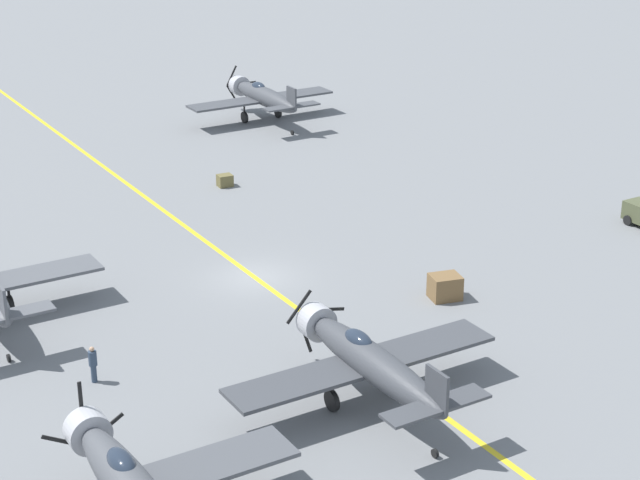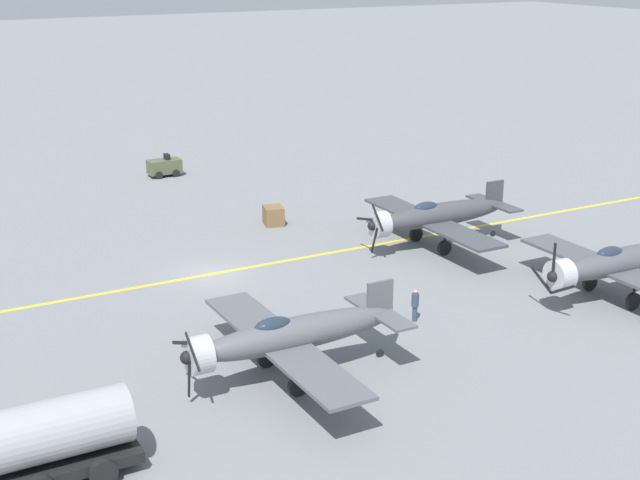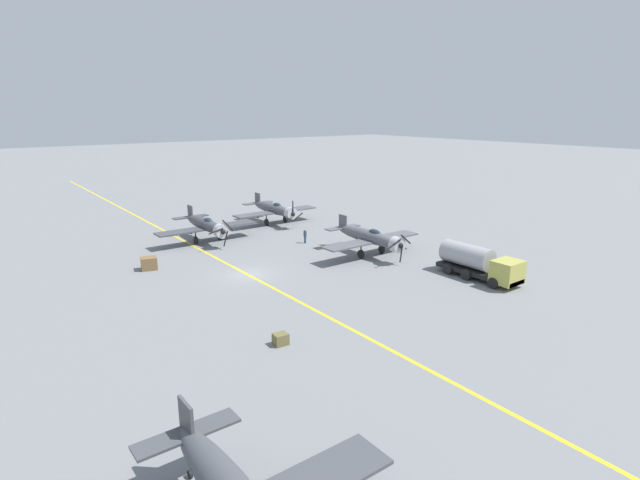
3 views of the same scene
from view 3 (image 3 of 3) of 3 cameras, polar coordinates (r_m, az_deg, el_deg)
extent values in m
plane|color=slate|center=(47.59, -8.25, -3.95)|extent=(400.00, 400.00, 0.00)
cube|color=yellow|center=(47.59, -8.25, -3.95)|extent=(0.30, 160.00, 0.01)
ellipsoid|color=#56595E|center=(53.38, 5.40, 0.48)|extent=(1.50, 9.50, 1.42)
cylinder|color=#B7B7BC|center=(50.28, 8.80, -0.52)|extent=(1.57, 0.90, 1.58)
ellipsoid|color=#232D3D|center=(52.43, 6.25, 0.83)|extent=(0.80, 1.70, 0.76)
cube|color=#56595E|center=(52.92, 5.94, -0.04)|extent=(12.00, 2.10, 0.16)
cube|color=#56595E|center=(56.35, 2.62, 1.44)|extent=(4.40, 1.10, 0.12)
cube|color=#56595E|center=(56.20, 2.63, 2.09)|extent=(0.14, 1.30, 1.60)
sphere|color=black|center=(49.95, 9.20, -0.64)|extent=(0.56, 0.56, 0.56)
cube|color=black|center=(50.27, 9.27, -1.57)|extent=(0.40, 0.06, 1.75)
cube|color=black|center=(49.30, 8.56, -0.43)|extent=(1.68, 0.06, 0.77)
cube|color=black|center=(50.29, 9.77, 0.08)|extent=(1.46, 0.06, 1.20)
cylinder|color=black|center=(54.08, 7.10, -0.45)|extent=(0.14, 0.14, 1.26)
cylinder|color=black|center=(54.25, 7.08, -1.09)|extent=(0.22, 0.90, 0.90)
cylinder|color=black|center=(52.11, 4.71, -0.96)|extent=(0.14, 0.14, 1.26)
cylinder|color=black|center=(52.28, 4.70, -1.63)|extent=(0.22, 0.90, 0.90)
cylinder|color=black|center=(56.89, 2.56, -0.53)|extent=(0.12, 0.36, 0.36)
ellipsoid|color=#42454A|center=(60.31, -13.08, 1.81)|extent=(1.50, 9.50, 1.42)
cylinder|color=#B7B7BC|center=(56.36, -11.23, 1.02)|extent=(1.58, 0.90, 1.58)
ellipsoid|color=#232D3D|center=(59.17, -12.66, 2.14)|extent=(0.80, 1.70, 0.76)
cube|color=#42454A|center=(59.71, -12.76, 1.36)|extent=(12.00, 2.10, 0.16)
cube|color=#42454A|center=(63.97, -14.58, 2.57)|extent=(4.40, 1.10, 0.12)
cube|color=#42454A|center=(63.85, -14.62, 3.14)|extent=(0.14, 1.30, 1.60)
sphere|color=black|center=(55.92, -11.01, 0.92)|extent=(0.56, 0.56, 0.56)
cube|color=black|center=(56.02, -10.50, 1.65)|extent=(1.28, 0.06, 1.39)
cube|color=black|center=(56.23, -10.72, 0.14)|extent=(0.67, 0.06, 1.71)
cube|color=black|center=(55.52, -11.81, 0.98)|extent=(1.74, 0.06, 0.50)
cylinder|color=black|center=(60.45, -11.43, 0.98)|extent=(0.14, 0.14, 1.26)
cylinder|color=black|center=(60.60, -11.41, 0.40)|extent=(0.22, 0.90, 0.90)
cylinder|color=black|center=(59.28, -14.05, 0.56)|extent=(0.14, 0.14, 1.26)
cylinder|color=black|center=(59.43, -14.01, -0.03)|extent=(0.22, 0.90, 0.90)
cylinder|color=black|center=(64.46, -14.49, 0.83)|extent=(0.12, 0.36, 0.36)
cube|color=#46484D|center=(22.60, -14.92, -20.55)|extent=(4.40, 1.10, 0.12)
cube|color=#46484D|center=(22.23, -15.04, -19.18)|extent=(0.14, 1.30, 1.60)
cylinder|color=black|center=(23.85, -14.64, -24.46)|extent=(0.12, 0.36, 0.36)
ellipsoid|color=#4E5156|center=(68.43, -5.42, 3.62)|extent=(1.50, 9.50, 1.42)
cylinder|color=#B7B7BC|center=(64.74, -3.35, 3.03)|extent=(1.57, 0.90, 1.58)
ellipsoid|color=#232D3D|center=(67.37, -4.92, 3.94)|extent=(0.80, 1.70, 0.76)
cube|color=#4E5156|center=(67.86, -5.07, 3.24)|extent=(12.00, 2.10, 0.16)
cube|color=#4E5156|center=(71.87, -7.13, 4.22)|extent=(4.40, 1.10, 0.12)
cube|color=#4E5156|center=(71.76, -7.15, 4.73)|extent=(0.14, 1.30, 1.60)
sphere|color=black|center=(64.34, -3.11, 2.96)|extent=(0.56, 0.56, 0.56)
cube|color=black|center=(64.16, -3.12, 3.72)|extent=(0.14, 0.06, 1.75)
cube|color=black|center=(64.84, -2.55, 2.66)|extent=(1.59, 0.06, 1.00)
cube|color=black|center=(64.02, -3.67, 2.49)|extent=(1.59, 0.06, 1.00)
cylinder|color=black|center=(68.77, -4.00, 2.88)|extent=(0.14, 0.14, 1.26)
cylinder|color=black|center=(68.90, -3.99, 2.37)|extent=(0.22, 0.90, 0.90)
cylinder|color=black|center=(67.23, -6.15, 2.56)|extent=(0.14, 0.14, 1.26)
cylinder|color=black|center=(67.37, -6.13, 2.03)|extent=(0.22, 0.90, 0.90)
cylinder|color=black|center=(72.31, -7.10, 2.65)|extent=(0.12, 0.36, 0.36)
cube|color=black|center=(48.15, 17.59, -3.50)|extent=(2.25, 8.00, 0.40)
cube|color=#B2AD4C|center=(46.37, 20.61, -3.42)|extent=(2.50, 2.08, 2.00)
cylinder|color=#9E9EA3|center=(48.52, 16.45, -1.67)|extent=(2.10, 4.96, 2.10)
cylinder|color=black|center=(47.85, 20.81, -4.05)|extent=(0.30, 1.00, 1.00)
cylinder|color=black|center=(45.94, 19.20, -4.67)|extent=(0.30, 1.00, 1.00)
cylinder|color=black|center=(49.34, 18.02, -3.25)|extent=(0.30, 1.00, 1.00)
cylinder|color=black|center=(47.49, 16.34, -3.81)|extent=(0.30, 1.00, 1.00)
cylinder|color=black|center=(50.49, 16.10, -2.70)|extent=(0.30, 1.00, 1.00)
cylinder|color=black|center=(48.69, 14.40, -3.22)|extent=(0.30, 1.00, 1.00)
cylinder|color=#334256|center=(58.14, -1.71, 0.03)|extent=(0.25, 0.25, 0.79)
cylinder|color=#334256|center=(57.96, -1.72, 0.72)|extent=(0.36, 0.36, 0.66)
sphere|color=tan|center=(57.86, -1.72, 1.14)|extent=(0.21, 0.21, 0.21)
cube|color=brown|center=(51.24, -18.96, -2.54)|extent=(1.73, 1.55, 1.23)
cube|color=brown|center=(33.66, -4.52, -11.22)|extent=(0.99, 0.85, 0.78)
camera|label=1|loc=(96.54, -9.57, 18.77)|focal=60.00mm
camera|label=2|loc=(69.40, 35.43, 14.07)|focal=50.00mm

